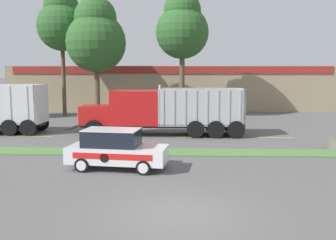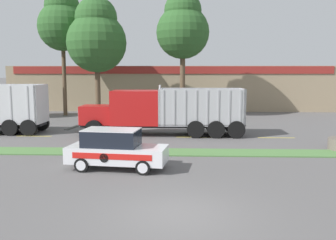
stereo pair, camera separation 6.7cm
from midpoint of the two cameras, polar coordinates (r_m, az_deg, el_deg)
The scene contains 12 objects.
ground_plane at distance 11.67m, azimuth 1.40°, elevation -14.14°, with size 600.00×600.00×0.00m, color #5B5959.
grass_verge at distance 20.06m, azimuth 1.68°, elevation -4.93°, with size 120.00×1.80×0.06m, color #517F42.
centre_line_2 at distance 26.80m, azimuth -19.85°, elevation -2.33°, with size 2.40×0.14×0.01m, color yellow.
centre_line_3 at distance 25.29m, azimuth -8.41°, elevation -2.53°, with size 2.40×0.14×0.01m, color yellow.
centre_line_4 at distance 24.89m, azimuth 3.92°, elevation -2.62°, with size 2.40×0.14×0.01m, color yellow.
centre_line_5 at distance 25.64m, azimuth 16.08°, elevation -2.60°, with size 2.40×0.14×0.01m, color yellow.
dump_truck_lead at distance 25.60m, azimuth -2.86°, elevation 1.25°, with size 11.10×2.64×3.46m.
rally_car at distance 16.77m, azimuth -8.08°, elevation -4.39°, with size 4.54×2.24×1.82m.
store_building_backdrop at distance 46.98m, azimuth 0.56°, elevation 5.08°, with size 36.65×12.10×4.99m.
tree_behind_centre at distance 39.11m, azimuth -15.95°, elevation 14.24°, with size 4.80×4.80×12.37m.
tree_behind_right at distance 35.87m, azimuth 2.13°, elevation 13.95°, with size 4.95×4.95×11.71m.
tree_behind_far_right at distance 36.27m, azimuth -10.97°, elevation 12.38°, with size 5.58×5.58×11.24m.
Camera 1 is at (0.08, -10.87, 4.25)m, focal length 40.00 mm.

